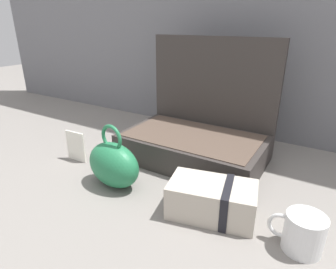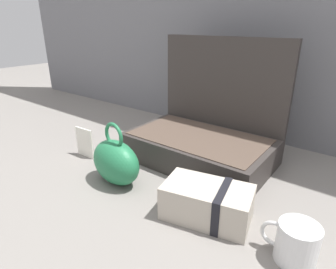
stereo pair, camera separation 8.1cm
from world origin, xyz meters
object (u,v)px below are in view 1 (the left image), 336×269
object	(u,v)px
open_suitcase	(197,134)
info_card_left	(76,146)
coffee_mug	(303,233)
cream_toiletry_bag	(213,200)
teal_pouch_handbag	(114,164)

from	to	relation	value
open_suitcase	info_card_left	distance (m)	0.45
open_suitcase	coffee_mug	bearing A→B (deg)	-36.97
open_suitcase	coffee_mug	size ratio (longest dim) A/B	4.11
cream_toiletry_bag	coffee_mug	size ratio (longest dim) A/B	2.00
open_suitcase	teal_pouch_handbag	distance (m)	0.35
teal_pouch_handbag	cream_toiletry_bag	distance (m)	0.33
open_suitcase	teal_pouch_handbag	size ratio (longest dim) A/B	2.49
open_suitcase	cream_toiletry_bag	bearing A→B (deg)	-57.36
cream_toiletry_bag	info_card_left	size ratio (longest dim) A/B	2.17
teal_pouch_handbag	open_suitcase	bearing A→B (deg)	67.86
info_card_left	teal_pouch_handbag	bearing A→B (deg)	-16.18
coffee_mug	info_card_left	world-z (taller)	info_card_left
open_suitcase	teal_pouch_handbag	xyz separation A→B (m)	(-0.13, -0.32, -0.02)
cream_toiletry_bag	coffee_mug	xyz separation A→B (m)	(0.22, -0.01, -0.00)
cream_toiletry_bag	coffee_mug	bearing A→B (deg)	-2.94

